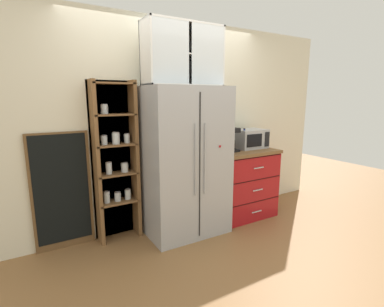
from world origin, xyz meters
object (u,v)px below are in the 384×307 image
object	(u,v)px
microwave	(250,139)
mug_navy	(240,146)
bottle_cobalt	(244,140)
coffee_maker	(229,139)
refrigerator	(185,162)
mug_charcoal	(241,146)
chalkboard_menu	(62,191)
bottle_green	(239,141)

from	to	relation	value
microwave	mug_navy	bearing A→B (deg)	173.63
mug_navy	bottle_cobalt	distance (m)	0.11
coffee_maker	refrigerator	bearing A→B (deg)	-176.93
mug_charcoal	chalkboard_menu	distance (m)	2.29
refrigerator	bottle_green	world-z (taller)	refrigerator
microwave	mug_navy	xyz separation A→B (m)	(-0.15, 0.02, -0.09)
microwave	coffee_maker	size ratio (longest dim) A/B	1.42
refrigerator	microwave	xyz separation A→B (m)	(1.07, 0.08, 0.19)
refrigerator	mug_charcoal	bearing A→B (deg)	5.21
refrigerator	mug_navy	bearing A→B (deg)	5.90
coffee_maker	mug_charcoal	size ratio (longest dim) A/B	2.68
coffee_maker	bottle_green	world-z (taller)	coffee_maker
microwave	bottle_green	size ratio (longest dim) A/B	1.76
coffee_maker	mug_navy	bearing A→B (deg)	13.80
mug_navy	mug_charcoal	bearing A→B (deg)	-90.33
mug_charcoal	chalkboard_menu	world-z (taller)	chalkboard_menu
microwave	mug_charcoal	world-z (taller)	microwave
refrigerator	chalkboard_menu	distance (m)	1.38
mug_navy	chalkboard_menu	world-z (taller)	chalkboard_menu
microwave	bottle_green	bearing A→B (deg)	165.36
mug_charcoal	bottle_green	size ratio (longest dim) A/B	0.46
refrigerator	bottle_green	bearing A→B (deg)	7.33
mug_charcoal	bottle_cobalt	distance (m)	0.11
mug_charcoal	bottle_green	world-z (taller)	bottle_green
bottle_green	coffee_maker	bearing A→B (deg)	-160.99
microwave	mug_charcoal	distance (m)	0.17
mug_charcoal	chalkboard_menu	xyz separation A→B (m)	(-2.25, 0.23, -0.33)
mug_charcoal	coffee_maker	bearing A→B (deg)	-168.76
bottle_cobalt	chalkboard_menu	size ratio (longest dim) A/B	0.23
chalkboard_menu	bottle_green	bearing A→B (deg)	-4.88
bottle_green	bottle_cobalt	distance (m)	0.10
bottle_cobalt	chalkboard_menu	bearing A→B (deg)	172.61
microwave	bottle_cobalt	xyz separation A→B (m)	(-0.15, -0.06, -0.00)
microwave	bottle_green	xyz separation A→B (m)	(-0.15, 0.04, -0.02)
coffee_maker	bottle_cobalt	world-z (taller)	coffee_maker
refrigerator	bottle_cobalt	bearing A→B (deg)	1.17
refrigerator	microwave	world-z (taller)	refrigerator
microwave	coffee_maker	distance (m)	0.39
refrigerator	microwave	size ratio (longest dim) A/B	3.97
microwave	mug_charcoal	xyz separation A→B (m)	(-0.15, 0.01, -0.09)
microwave	coffee_maker	xyz separation A→B (m)	(-0.39, -0.04, 0.03)
bottle_cobalt	chalkboard_menu	distance (m)	2.31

